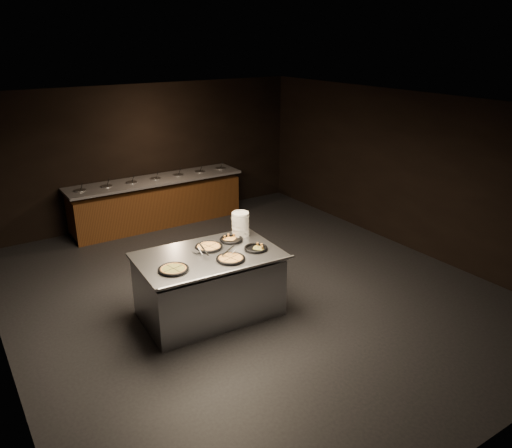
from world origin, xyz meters
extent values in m
cube|color=black|center=(0.00, 0.00, -0.01)|extent=(7.00, 8.00, 0.01)
cube|color=black|center=(0.00, 0.00, 2.90)|extent=(7.00, 8.00, 0.01)
cube|color=black|center=(0.00, 4.00, 1.45)|extent=(7.00, 0.01, 2.90)
cube|color=black|center=(0.00, -4.00, 1.45)|extent=(7.00, 0.01, 2.90)
cube|color=black|center=(3.50, 0.00, 1.45)|extent=(0.01, 8.00, 2.90)
cube|color=#593115|center=(0.00, 3.58, 0.43)|extent=(3.60, 0.75, 0.85)
cube|color=slate|center=(0.00, 3.58, 0.97)|extent=(3.70, 0.83, 0.05)
cube|color=#33160B|center=(0.00, 3.58, 0.04)|extent=(3.60, 0.69, 0.08)
cylinder|color=#B5B7BC|center=(-1.55, 3.58, 0.98)|extent=(0.22, 0.22, 0.08)
cylinder|color=#4E722D|center=(-1.55, 3.58, 1.00)|extent=(0.19, 0.19, 0.02)
cylinder|color=black|center=(-1.52, 3.56, 1.09)|extent=(0.04, 0.10, 0.19)
cylinder|color=#B5B7BC|center=(-1.03, 3.58, 0.98)|extent=(0.22, 0.22, 0.08)
cylinder|color=#4E722D|center=(-1.03, 3.58, 1.00)|extent=(0.19, 0.19, 0.02)
cylinder|color=black|center=(-1.00, 3.56, 1.09)|extent=(0.04, 0.10, 0.19)
cylinder|color=#B5B7BC|center=(-0.52, 3.58, 0.98)|extent=(0.22, 0.22, 0.08)
cylinder|color=#4E722D|center=(-0.52, 3.58, 1.00)|extent=(0.19, 0.19, 0.02)
cylinder|color=black|center=(-0.49, 3.56, 1.09)|extent=(0.04, 0.10, 0.19)
cylinder|color=#B5B7BC|center=(0.00, 3.58, 0.98)|extent=(0.22, 0.22, 0.08)
cylinder|color=#4E722D|center=(0.00, 3.58, 1.00)|extent=(0.19, 0.19, 0.02)
cylinder|color=black|center=(0.03, 3.56, 1.09)|extent=(0.04, 0.10, 0.19)
cylinder|color=#B5B7BC|center=(0.52, 3.58, 0.98)|extent=(0.22, 0.22, 0.08)
cylinder|color=#4E722D|center=(0.52, 3.58, 1.00)|extent=(0.19, 0.19, 0.02)
cylinder|color=black|center=(0.55, 3.56, 1.09)|extent=(0.04, 0.10, 0.19)
cylinder|color=#B5B7BC|center=(1.03, 3.58, 0.98)|extent=(0.22, 0.22, 0.08)
cylinder|color=#4E722D|center=(1.03, 3.58, 1.00)|extent=(0.19, 0.19, 0.02)
cylinder|color=black|center=(1.06, 3.56, 1.09)|extent=(0.04, 0.10, 0.19)
cylinder|color=#B5B7BC|center=(1.55, 3.58, 0.98)|extent=(0.22, 0.22, 0.08)
cylinder|color=#4E722D|center=(1.55, 3.58, 1.00)|extent=(0.19, 0.19, 0.02)
cylinder|color=black|center=(1.58, 3.56, 1.09)|extent=(0.04, 0.10, 0.19)
cube|color=#B5B7BC|center=(-0.84, -0.31, 0.43)|extent=(1.96, 1.27, 0.85)
cube|color=#B5B7BC|center=(-0.84, -0.31, 0.93)|extent=(2.05, 1.35, 0.04)
cylinder|color=#B5B7BC|center=(-0.84, -0.93, 0.93)|extent=(1.98, 0.16, 0.04)
cylinder|color=silver|center=(-0.09, 0.04, 1.13)|extent=(0.26, 0.26, 0.36)
cylinder|color=black|center=(-1.46, -0.52, 0.95)|extent=(0.38, 0.38, 0.01)
torus|color=black|center=(-1.46, -0.52, 0.97)|extent=(0.41, 0.41, 0.04)
torus|color=#974927|center=(-1.46, -0.52, 0.97)|extent=(0.34, 0.34, 0.03)
cylinder|color=#B09E46|center=(-1.46, -0.52, 0.97)|extent=(0.30, 0.30, 0.02)
cube|color=black|center=(-1.46, -0.52, 0.98)|extent=(0.06, 0.30, 0.00)
cube|color=black|center=(-1.46, -0.52, 0.98)|extent=(0.30, 0.06, 0.00)
cylinder|color=black|center=(-0.73, -0.12, 0.95)|extent=(0.38, 0.38, 0.01)
torus|color=black|center=(-0.73, -0.12, 0.97)|extent=(0.40, 0.40, 0.04)
torus|color=#974927|center=(-0.73, -0.12, 0.97)|extent=(0.34, 0.34, 0.03)
cylinder|color=#E1AF51|center=(-0.73, -0.12, 0.97)|extent=(0.30, 0.30, 0.02)
cube|color=black|center=(-0.73, -0.12, 0.98)|extent=(0.08, 0.29, 0.00)
cube|color=black|center=(-0.73, -0.12, 0.98)|extent=(0.29, 0.08, 0.00)
cylinder|color=black|center=(-0.31, -0.06, 0.95)|extent=(0.33, 0.33, 0.01)
torus|color=black|center=(-0.31, -0.06, 0.97)|extent=(0.35, 0.35, 0.04)
cylinder|color=black|center=(-0.67, -0.64, 0.95)|extent=(0.38, 0.38, 0.01)
torus|color=black|center=(-0.67, -0.64, 0.97)|extent=(0.40, 0.40, 0.04)
torus|color=#974927|center=(-0.67, -0.64, 0.97)|extent=(0.34, 0.34, 0.03)
cylinder|color=#E1AF51|center=(-0.67, -0.64, 0.97)|extent=(0.30, 0.30, 0.02)
cube|color=black|center=(-0.67, -0.64, 0.98)|extent=(0.29, 0.09, 0.00)
cube|color=black|center=(-0.67, -0.64, 0.98)|extent=(0.09, 0.29, 0.00)
cylinder|color=black|center=(-0.19, -0.53, 0.95)|extent=(0.31, 0.31, 0.01)
torus|color=black|center=(-0.19, -0.53, 0.97)|extent=(0.34, 0.34, 0.04)
cube|color=#B5B7BC|center=(-0.95, -0.16, 0.97)|extent=(0.12, 0.13, 0.00)
cylinder|color=black|center=(-0.92, -0.34, 1.06)|extent=(0.05, 0.22, 0.14)
cylinder|color=#B5B7BC|center=(-0.93, -0.25, 1.00)|extent=(0.03, 0.11, 0.09)
cube|color=#B5B7BC|center=(-0.49, -0.54, 0.97)|extent=(0.11, 0.09, 0.00)
cylinder|color=black|center=(-0.65, -0.54, 1.05)|extent=(0.21, 0.03, 0.12)
cylinder|color=#B5B7BC|center=(-0.57, -0.54, 1.00)|extent=(0.11, 0.02, 0.08)
camera|label=1|loc=(-3.77, -5.99, 3.82)|focal=35.00mm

